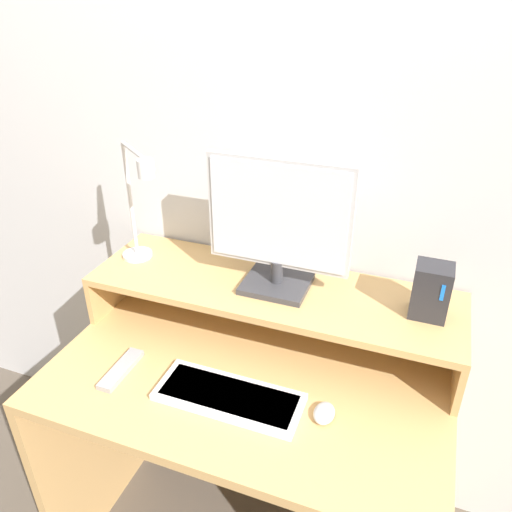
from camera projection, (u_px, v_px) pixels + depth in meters
wall_back at (295, 168)px, 1.51m from camera, size 6.00×0.05×2.50m
desk at (250, 427)px, 1.54m from camera, size 1.12×0.71×0.78m
monitor_shelf at (272, 293)px, 1.50m from camera, size 1.12×0.34×0.17m
monitor at (278, 225)px, 1.39m from camera, size 0.42×0.17×0.39m
desk_lamp at (138, 209)px, 1.50m from camera, size 0.21×0.18×0.39m
router_dock at (431, 291)px, 1.33m from camera, size 0.10×0.09×0.15m
keyboard at (229, 397)px, 1.31m from camera, size 0.39×0.15×0.02m
mouse at (324, 413)px, 1.26m from camera, size 0.05×0.08×0.03m
remote_control at (121, 369)px, 1.41m from camera, size 0.05×0.17×0.02m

